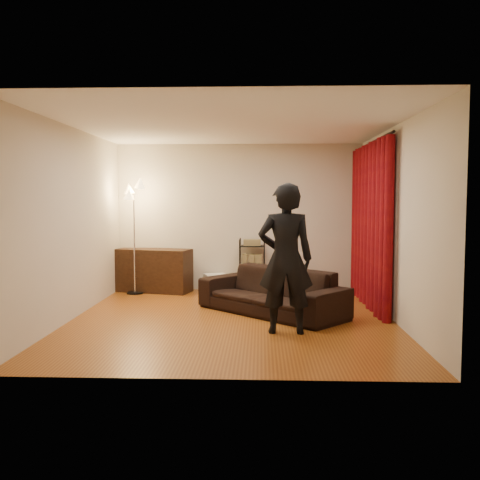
{
  "coord_description": "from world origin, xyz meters",
  "views": [
    {
      "loc": [
        0.41,
        -7.39,
        1.69
      ],
      "look_at": [
        0.1,
        0.3,
        1.1
      ],
      "focal_mm": 40.0,
      "sensor_mm": 36.0,
      "label": 1
    }
  ],
  "objects_px": {
    "media_cabinet": "(154,270)",
    "floor_lamp": "(134,239)",
    "sofa": "(271,291)",
    "wire_shelf": "(252,265)",
    "person": "(285,259)",
    "storage_boxes": "(216,283)"
  },
  "relations": [
    {
      "from": "sofa",
      "to": "storage_boxes",
      "type": "bearing_deg",
      "value": 160.23
    },
    {
      "from": "storage_boxes",
      "to": "floor_lamp",
      "type": "relative_size",
      "value": 0.2
    },
    {
      "from": "media_cabinet",
      "to": "person",
      "type": "bearing_deg",
      "value": -38.59
    },
    {
      "from": "sofa",
      "to": "floor_lamp",
      "type": "relative_size",
      "value": 1.15
    },
    {
      "from": "person",
      "to": "storage_boxes",
      "type": "xyz_separation_m",
      "value": [
        -1.14,
        3.01,
        -0.78
      ]
    },
    {
      "from": "media_cabinet",
      "to": "storage_boxes",
      "type": "height_order",
      "value": "media_cabinet"
    },
    {
      "from": "person",
      "to": "storage_boxes",
      "type": "height_order",
      "value": "person"
    },
    {
      "from": "floor_lamp",
      "to": "person",
      "type": "bearing_deg",
      "value": -46.55
    },
    {
      "from": "wire_shelf",
      "to": "floor_lamp",
      "type": "bearing_deg",
      "value": 177.54
    },
    {
      "from": "media_cabinet",
      "to": "sofa",
      "type": "bearing_deg",
      "value": -26.77
    },
    {
      "from": "storage_boxes",
      "to": "wire_shelf",
      "type": "height_order",
      "value": "wire_shelf"
    },
    {
      "from": "person",
      "to": "storage_boxes",
      "type": "distance_m",
      "value": 3.32
    },
    {
      "from": "sofa",
      "to": "person",
      "type": "distance_m",
      "value": 1.29
    },
    {
      "from": "storage_boxes",
      "to": "floor_lamp",
      "type": "height_order",
      "value": "floor_lamp"
    },
    {
      "from": "media_cabinet",
      "to": "floor_lamp",
      "type": "distance_m",
      "value": 0.71
    },
    {
      "from": "wire_shelf",
      "to": "floor_lamp",
      "type": "relative_size",
      "value": 0.49
    },
    {
      "from": "media_cabinet",
      "to": "wire_shelf",
      "type": "relative_size",
      "value": 1.38
    },
    {
      "from": "media_cabinet",
      "to": "wire_shelf",
      "type": "xyz_separation_m",
      "value": [
        1.79,
        0.05,
        0.1
      ]
    },
    {
      "from": "storage_boxes",
      "to": "floor_lamp",
      "type": "bearing_deg",
      "value": -167.67
    },
    {
      "from": "media_cabinet",
      "to": "floor_lamp",
      "type": "height_order",
      "value": "floor_lamp"
    },
    {
      "from": "sofa",
      "to": "floor_lamp",
      "type": "bearing_deg",
      "value": -170.61
    },
    {
      "from": "sofa",
      "to": "person",
      "type": "height_order",
      "value": "person"
    }
  ]
}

